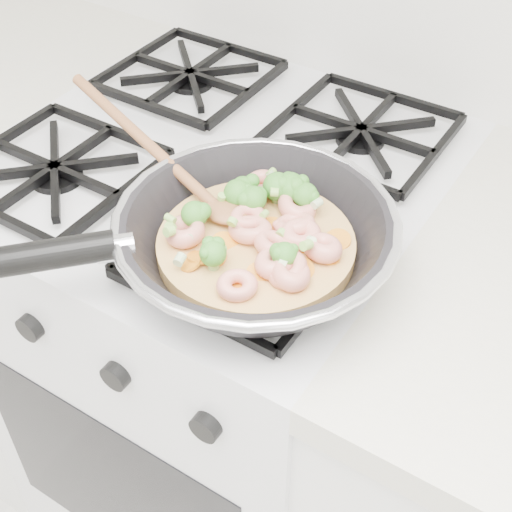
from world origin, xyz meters
The scene contains 2 objects.
stove centered at (0.00, 1.70, 0.46)m, with size 0.60×0.60×0.92m.
skillet centered at (0.17, 1.54, 0.96)m, with size 0.48×0.40×0.10m.
Camera 1 is at (0.49, 1.05, 1.47)m, focal length 50.01 mm.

